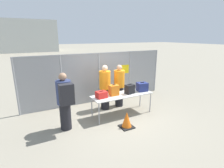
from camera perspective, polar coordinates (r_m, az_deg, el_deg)
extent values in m
plane|color=gray|center=(6.60, 2.21, -10.13)|extent=(120.00, 120.00, 0.00)
cylinder|color=gray|center=(7.10, -28.89, -0.96)|extent=(0.07, 0.07, 2.16)
cylinder|color=gray|center=(7.24, -16.06, 0.67)|extent=(0.07, 0.07, 2.16)
cylinder|color=gray|center=(7.72, -4.27, 2.13)|extent=(0.07, 0.07, 2.16)
cylinder|color=gray|center=(8.49, 5.79, 3.32)|extent=(0.07, 0.07, 2.16)
cylinder|color=gray|center=(9.47, 13.98, 4.20)|extent=(0.07, 0.07, 2.16)
cube|color=gray|center=(7.72, -4.27, 2.13)|extent=(6.48, 0.01, 2.16)
cube|color=gray|center=(7.55, -4.43, 9.90)|extent=(6.48, 0.04, 0.04)
cube|color=yellow|center=(8.23, 3.72, 4.82)|extent=(0.60, 0.01, 0.40)
cube|color=silver|center=(6.39, 3.35, -3.47)|extent=(2.27, 0.75, 0.02)
cylinder|color=#99999E|center=(5.81, -4.25, -9.69)|extent=(0.04, 0.04, 0.77)
cylinder|color=#99999E|center=(6.89, 12.39, -5.91)|extent=(0.04, 0.04, 0.77)
cylinder|color=#99999E|center=(6.35, -6.61, -7.51)|extent=(0.04, 0.04, 0.77)
cylinder|color=#99999E|center=(7.34, 9.19, -4.37)|extent=(0.04, 0.04, 0.77)
cube|color=red|center=(6.00, -3.46, -3.49)|extent=(0.38, 0.31, 0.22)
cube|color=black|center=(5.96, -3.48, -2.36)|extent=(0.14, 0.04, 0.02)
cube|color=orange|center=(6.22, 0.61, -2.03)|extent=(0.33, 0.24, 0.38)
cube|color=black|center=(6.16, 0.62, -0.26)|extent=(0.13, 0.02, 0.02)
cube|color=black|center=(6.45, 5.82, -1.67)|extent=(0.38, 0.29, 0.33)
cube|color=black|center=(6.40, 5.86, -0.14)|extent=(0.14, 0.05, 0.02)
cube|color=navy|center=(6.81, 9.77, -0.91)|extent=(0.43, 0.36, 0.33)
cube|color=black|center=(6.77, 9.84, 0.51)|extent=(0.16, 0.04, 0.02)
cylinder|color=black|center=(5.72, -14.91, -10.12)|extent=(0.34, 0.34, 0.86)
cylinder|color=navy|center=(5.43, -15.48, -2.58)|extent=(0.45, 0.45, 0.72)
sphere|color=#A57A5B|center=(5.31, -15.84, 2.30)|extent=(0.23, 0.23, 0.23)
cube|color=#232328|center=(5.10, -14.62, -3.28)|extent=(0.40, 0.25, 0.60)
cylinder|color=black|center=(7.31, 2.33, -4.05)|extent=(0.33, 0.33, 0.83)
cylinder|color=orange|center=(7.09, 2.39, 1.73)|extent=(0.43, 0.43, 0.69)
sphere|color=tan|center=(7.00, 2.43, 5.36)|extent=(0.22, 0.22, 0.22)
cylinder|color=black|center=(7.01, -2.28, -4.83)|extent=(0.33, 0.33, 0.84)
cylinder|color=orange|center=(6.78, -2.34, 1.32)|extent=(0.44, 0.44, 0.70)
sphere|color=beige|center=(6.68, -2.39, 5.21)|extent=(0.23, 0.23, 0.23)
cube|color=#B2B2B7|center=(9.86, -3.44, 1.24)|extent=(3.02, 1.27, 0.56)
sphere|color=black|center=(9.08, -4.61, -1.02)|extent=(0.57, 0.57, 0.57)
sphere|color=black|center=(10.32, -7.70, 0.91)|extent=(0.57, 0.57, 0.57)
cylinder|color=#59595B|center=(9.29, -14.88, -1.63)|extent=(1.06, 0.06, 0.06)
cube|color=#B2B7B2|center=(38.16, -27.65, 13.70)|extent=(12.07, 8.20, 5.66)
cube|color=black|center=(5.83, 4.78, -13.71)|extent=(0.42, 0.42, 0.03)
cone|color=orange|center=(5.71, 4.84, -11.53)|extent=(0.34, 0.34, 0.53)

